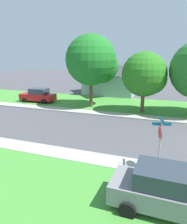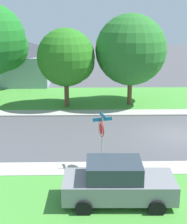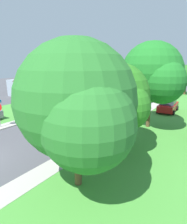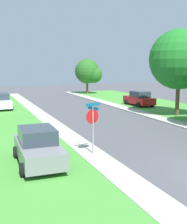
# 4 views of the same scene
# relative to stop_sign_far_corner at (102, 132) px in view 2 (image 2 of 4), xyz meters

# --- Properties ---
(ground_plane) EXTENTS (120.00, 120.00, 0.00)m
(ground_plane) POSITION_rel_stop_sign_far_corner_xyz_m (4.66, -4.87, -1.89)
(ground_plane) COLOR #4C4C51
(lawn_east) EXTENTS (8.00, 56.00, 0.08)m
(lawn_east) POSITION_rel_stop_sign_far_corner_xyz_m (14.06, 7.13, -1.85)
(lawn_east) COLOR #479338
(lawn_east) RESTS_ON ground
(stop_sign_far_corner) EXTENTS (0.90, 0.90, 2.77)m
(stop_sign_far_corner) POSITION_rel_stop_sign_far_corner_xyz_m (0.00, 0.00, 0.00)
(stop_sign_far_corner) COLOR #9E9EA3
(stop_sign_far_corner) RESTS_ON ground
(car_grey_kerbside_mid) EXTENTS (2.11, 4.34, 1.76)m
(car_grey_kerbside_mid) POSITION_rel_stop_sign_far_corner_xyz_m (-2.97, -0.48, -1.01)
(car_grey_kerbside_mid) COLOR gray
(car_grey_kerbside_mid) RESTS_ON ground
(tree_corner_large) EXTENTS (4.74, 4.41, 6.12)m
(tree_corner_large) POSITION_rel_stop_sign_far_corner_xyz_m (11.44, 2.07, 1.88)
(tree_corner_large) COLOR brown
(tree_corner_large) RESTS_ON ground
(tree_across_left) EXTENTS (5.91, 5.49, 7.18)m
(tree_across_left) POSITION_rel_stop_sign_far_corner_xyz_m (11.98, -2.96, 2.36)
(tree_across_left) COLOR brown
(tree_across_left) RESTS_ON ground
(house_right_setback) EXTENTS (9.12, 7.94, 4.60)m
(house_right_setback) POSITION_rel_stop_sign_far_corner_xyz_m (21.80, 8.14, 0.49)
(house_right_setback) COLOR #93A3B2
(house_right_setback) RESTS_ON ground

